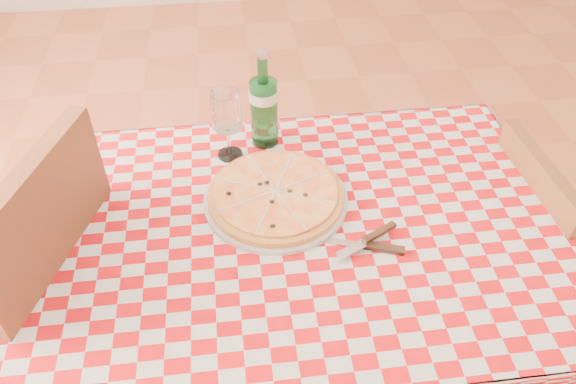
# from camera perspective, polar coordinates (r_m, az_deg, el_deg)

# --- Properties ---
(dining_table) EXTENTS (1.20, 0.80, 0.75)m
(dining_table) POSITION_cam_1_polar(r_m,az_deg,el_deg) (1.44, 1.09, -6.19)
(dining_table) COLOR brown
(dining_table) RESTS_ON ground
(tablecloth) EXTENTS (1.30, 0.90, 0.01)m
(tablecloth) POSITION_cam_1_polar(r_m,az_deg,el_deg) (1.37, 1.14, -3.60)
(tablecloth) COLOR #B20A10
(tablecloth) RESTS_ON dining_table
(chair_near) EXTENTS (0.40, 0.40, 0.84)m
(chair_near) POSITION_cam_1_polar(r_m,az_deg,el_deg) (1.83, 23.98, -5.53)
(chair_near) COLOR brown
(chair_near) RESTS_ON ground
(chair_far) EXTENTS (0.58, 0.58, 1.02)m
(chair_far) POSITION_cam_1_polar(r_m,az_deg,el_deg) (1.59, -24.10, -9.37)
(chair_far) COLOR brown
(chair_far) RESTS_ON ground
(pizza_plate) EXTENTS (0.47, 0.47, 0.05)m
(pizza_plate) POSITION_cam_1_polar(r_m,az_deg,el_deg) (1.41, -1.26, -0.27)
(pizza_plate) COLOR #C48941
(pizza_plate) RESTS_ON tablecloth
(water_bottle) EXTENTS (0.10, 0.10, 0.28)m
(water_bottle) POSITION_cam_1_polar(r_m,az_deg,el_deg) (1.53, -2.49, 9.38)
(water_bottle) COLOR #1A6A2E
(water_bottle) RESTS_ON tablecloth
(wine_glass) EXTENTS (0.10, 0.10, 0.20)m
(wine_glass) POSITION_cam_1_polar(r_m,az_deg,el_deg) (1.51, -6.15, 6.72)
(wine_glass) COLOR white
(wine_glass) RESTS_ON tablecloth
(cutlery) EXTENTS (0.27, 0.23, 0.03)m
(cutlery) POSITION_cam_1_polar(r_m,az_deg,el_deg) (1.32, 7.70, -5.14)
(cutlery) COLOR silver
(cutlery) RESTS_ON tablecloth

